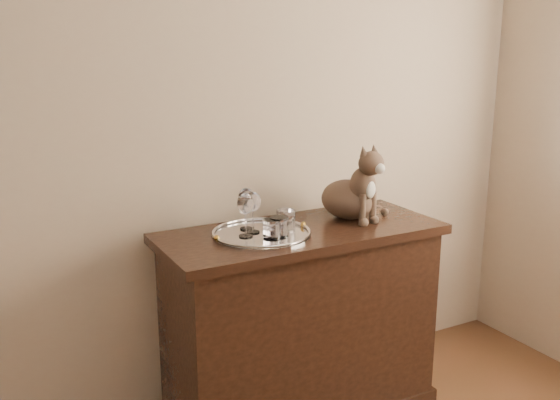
% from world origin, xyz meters
% --- Properties ---
extents(wall_back, '(4.00, 0.10, 2.70)m').
position_xyz_m(wall_back, '(0.00, 2.25, 1.35)').
color(wall_back, tan).
rests_on(wall_back, ground).
extents(sideboard, '(1.20, 0.50, 0.85)m').
position_xyz_m(sideboard, '(0.60, 1.94, 0.42)').
color(sideboard, black).
rests_on(sideboard, ground).
extents(tray, '(0.40, 0.40, 0.01)m').
position_xyz_m(tray, '(0.41, 1.94, 0.85)').
color(tray, silver).
rests_on(tray, sideboard).
extents(wine_glass_b, '(0.07, 0.07, 0.17)m').
position_xyz_m(wine_glass_b, '(0.39, 2.02, 0.95)').
color(wine_glass_b, silver).
rests_on(wine_glass_b, tray).
extents(wine_glass_c, '(0.07, 0.07, 0.18)m').
position_xyz_m(wine_glass_c, '(0.34, 1.93, 0.95)').
color(wine_glass_c, silver).
rests_on(wine_glass_c, tray).
extents(wine_glass_d, '(0.06, 0.06, 0.17)m').
position_xyz_m(wine_glass_d, '(0.39, 1.97, 0.94)').
color(wine_glass_d, white).
rests_on(wine_glass_d, tray).
extents(tumbler_a, '(0.07, 0.07, 0.08)m').
position_xyz_m(tumbler_a, '(0.45, 1.86, 0.90)').
color(tumbler_a, silver).
rests_on(tumbler_a, tray).
extents(tumbler_b, '(0.07, 0.07, 0.08)m').
position_xyz_m(tumbler_b, '(0.42, 1.85, 0.90)').
color(tumbler_b, white).
rests_on(tumbler_b, tray).
extents(tumbler_c, '(0.08, 0.08, 0.09)m').
position_xyz_m(tumbler_c, '(0.52, 1.93, 0.90)').
color(tumbler_c, white).
rests_on(tumbler_c, tray).
extents(cat, '(0.39, 0.37, 0.34)m').
position_xyz_m(cat, '(0.87, 1.99, 1.02)').
color(cat, '#4B3B2D').
rests_on(cat, sideboard).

